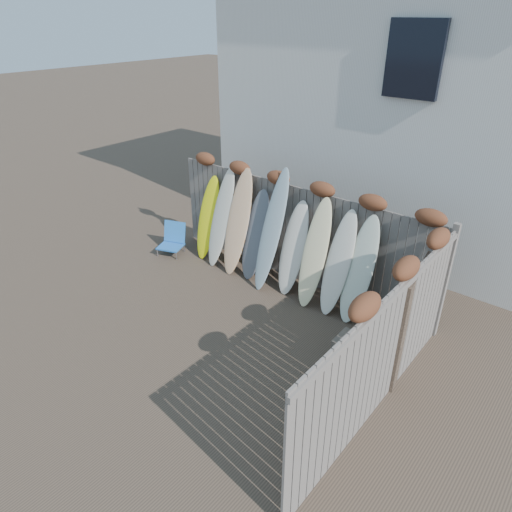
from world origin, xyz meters
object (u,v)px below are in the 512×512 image
Objects in this scene: lattice_panel at (410,321)px; surfboard_0 at (208,218)px; beach_chair at (173,239)px; wooden_crate at (352,357)px.

lattice_panel is 5.05m from surfboard_0.
lattice_panel is (5.73, -0.34, 0.58)m from beach_chair.
beach_chair is at bearing -151.32° from surfboard_0.
wooden_crate is at bearing -142.78° from lattice_panel.
surfboard_0 is (0.74, 0.44, 0.59)m from beach_chair.
beach_chair is 0.37× the size of surfboard_0.
surfboard_0 is at bearing 162.79° from wooden_crate.
beach_chair reaches higher than wooden_crate.
wooden_crate is at bearing -10.19° from beach_chair.
wooden_crate is 0.34× the size of lattice_panel.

